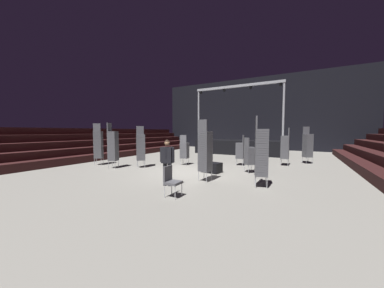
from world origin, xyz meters
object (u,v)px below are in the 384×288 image
at_px(chair_stack_front_left, 184,150).
at_px(chair_stack_rear_centre, 240,150).
at_px(loose_chair_near_man, 171,179).
at_px(stage_riser, 240,146).
at_px(chair_stack_mid_centre, 261,152).
at_px(chair_stack_rear_right, 113,146).
at_px(equipment_road_case, 212,167).
at_px(chair_stack_aisle_right, 98,144).
at_px(man_with_tie, 167,160).
at_px(chair_stack_aisle_left, 308,145).
at_px(chair_stack_front_right, 250,155).
at_px(chair_stack_mid_left, 205,151).
at_px(chair_stack_mid_right, 285,147).
at_px(chair_stack_rear_left, 141,147).

height_order(chair_stack_front_left, chair_stack_rear_centre, same).
relative_size(chair_stack_rear_centre, loose_chair_near_man, 1.90).
xyz_separation_m(stage_riser, chair_stack_mid_centre, (3.62, -10.44, 0.59)).
height_order(chair_stack_mid_centre, chair_stack_rear_right, chair_stack_mid_centre).
bearing_deg(equipment_road_case, chair_stack_aisle_right, -170.27).
height_order(man_with_tie, chair_stack_aisle_left, chair_stack_aisle_left).
bearing_deg(chair_stack_mid_centre, chair_stack_front_right, -172.56).
bearing_deg(chair_stack_mid_left, chair_stack_aisle_right, -175.03).
xyz_separation_m(chair_stack_front_right, chair_stack_mid_centre, (0.94, -2.38, 0.42)).
height_order(chair_stack_front_left, chair_stack_aisle_right, chair_stack_aisle_right).
bearing_deg(chair_stack_front_left, chair_stack_mid_right, 19.19).
height_order(chair_stack_rear_left, chair_stack_rear_centre, chair_stack_rear_left).
relative_size(chair_stack_front_right, equipment_road_case, 1.90).
distance_m(chair_stack_mid_right, loose_chair_near_man, 8.31).
distance_m(chair_stack_mid_left, chair_stack_rear_left, 4.59).
relative_size(stage_riser, chair_stack_mid_right, 3.46).
bearing_deg(chair_stack_aisle_left, chair_stack_rear_centre, 3.30).
bearing_deg(chair_stack_rear_left, equipment_road_case, 140.05).
bearing_deg(chair_stack_mid_left, equipment_road_case, 113.63).
xyz_separation_m(chair_stack_mid_right, chair_stack_mid_centre, (-0.40, -5.42, 0.17)).
height_order(man_with_tie, loose_chair_near_man, man_with_tie).
height_order(chair_stack_rear_right, equipment_road_case, chair_stack_rear_right).
height_order(chair_stack_mid_left, chair_stack_aisle_left, chair_stack_mid_left).
height_order(chair_stack_front_left, chair_stack_rear_left, chair_stack_rear_left).
height_order(chair_stack_front_left, equipment_road_case, chair_stack_front_left).
relative_size(chair_stack_front_left, equipment_road_case, 1.99).
relative_size(man_with_tie, chair_stack_front_left, 0.95).
relative_size(chair_stack_rear_centre, chair_stack_aisle_right, 0.73).
distance_m(chair_stack_mid_left, chair_stack_mid_right, 6.14).
bearing_deg(loose_chair_near_man, chair_stack_rear_left, -127.83).
distance_m(chair_stack_front_left, equipment_road_case, 2.73).
relative_size(chair_stack_mid_right, chair_stack_aisle_right, 0.90).
distance_m(chair_stack_front_left, chair_stack_aisle_right, 5.18).
bearing_deg(chair_stack_rear_right, chair_stack_aisle_right, -120.90).
relative_size(chair_stack_mid_left, loose_chair_near_man, 2.62).
height_order(stage_riser, chair_stack_front_right, stage_riser).
bearing_deg(chair_stack_rear_right, chair_stack_rear_centre, 105.26).
relative_size(chair_stack_rear_right, loose_chair_near_man, 2.62).
xyz_separation_m(chair_stack_front_left, chair_stack_mid_left, (2.76, -2.99, 0.34)).
bearing_deg(man_with_tie, loose_chair_near_man, 118.23).
relative_size(stage_riser, chair_stack_mid_centre, 3.00).
relative_size(chair_stack_front_right, chair_stack_mid_right, 0.77).
bearing_deg(chair_stack_mid_right, chair_stack_rear_left, 123.04).
distance_m(chair_stack_rear_right, loose_chair_near_man, 6.16).
bearing_deg(chair_stack_front_right, chair_stack_mid_left, -68.13).
bearing_deg(chair_stack_aisle_right, chair_stack_rear_centre, -8.73).
bearing_deg(man_with_tie, chair_stack_front_right, -131.93).
height_order(chair_stack_mid_left, equipment_road_case, chair_stack_mid_left).
height_order(chair_stack_front_right, loose_chair_near_man, chair_stack_front_right).
height_order(stage_riser, chair_stack_front_left, stage_riser).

